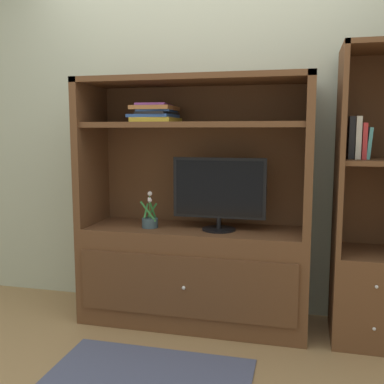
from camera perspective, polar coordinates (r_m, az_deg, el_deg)
ground_plane at (r=2.90m, az=-1.76°, el=-19.01°), size 8.00×8.00×0.00m
painted_rear_wall at (r=3.32m, az=1.68°, el=9.37°), size 6.00×0.10×2.80m
media_console at (r=3.08m, az=0.26°, el=-6.94°), size 1.52×0.52×1.65m
tv_monitor at (r=2.93m, az=3.44°, el=0.04°), size 0.61×0.22×0.48m
potted_plant at (r=3.06m, az=-5.34°, el=-3.59°), size 0.12×0.11×0.25m
magazine_stack at (r=3.05m, az=-4.63°, el=9.88°), size 0.30×0.34×0.12m
bookshelf_tall at (r=3.02m, az=21.79°, el=-6.60°), size 0.46×0.48×1.81m
upright_book_row at (r=2.91m, az=20.35°, el=6.27°), size 0.13×0.16×0.26m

